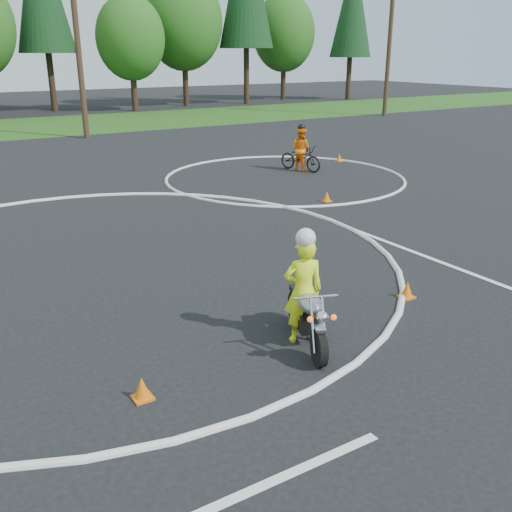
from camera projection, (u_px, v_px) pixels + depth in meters
ground at (153, 321)px, 9.04m from camera, size 120.00×120.00×0.00m
course_markings at (169, 231)px, 13.60m from camera, size 19.05×19.05×0.12m
primary_motorcycle at (308, 316)px, 8.19m from camera, size 0.88×1.72×0.94m
rider_primary_grp at (303, 288)px, 8.16m from camera, size 0.67×0.56×1.75m
rider_second_grp at (301, 154)px, 20.37m from camera, size 1.10×1.83×1.66m
traffic_cones at (262, 232)px, 13.07m from camera, size 14.70×11.61×0.30m
treeline at (158, 15)px, 41.84m from camera, size 38.20×8.10×14.52m
utility_poles at (76, 26)px, 26.58m from camera, size 41.60×1.12×10.00m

